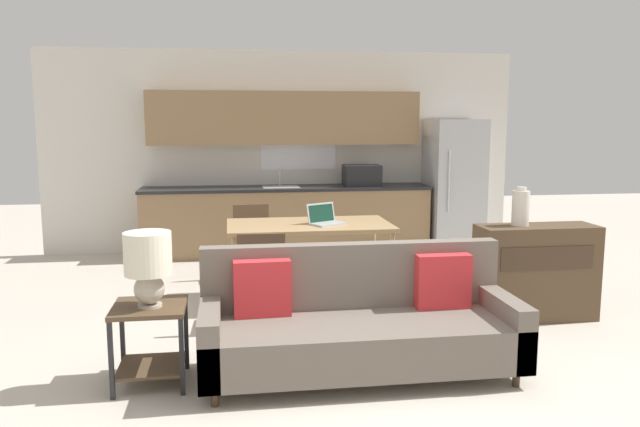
{
  "coord_description": "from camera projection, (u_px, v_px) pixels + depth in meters",
  "views": [
    {
      "loc": [
        -0.76,
        -3.91,
        1.77
      ],
      "look_at": [
        0.04,
        1.5,
        0.95
      ],
      "focal_mm": 35.0,
      "sensor_mm": 36.0,
      "label": 1
    }
  ],
  "objects": [
    {
      "name": "refrigerator",
      "position": [
        454.0,
        185.0,
        8.53
      ],
      "size": [
        0.7,
        0.73,
        1.78
      ],
      "color": "#B7BABC",
      "rests_on": "ground_plane"
    },
    {
      "name": "kitchen_counter",
      "position": [
        288.0,
        191.0,
        8.31
      ],
      "size": [
        3.8,
        0.65,
        2.15
      ],
      "color": "#8E704C",
      "rests_on": "ground_plane"
    },
    {
      "name": "dining_table",
      "position": [
        309.0,
        230.0,
        6.12
      ],
      "size": [
        1.6,
        0.87,
        0.77
      ],
      "color": "tan",
      "rests_on": "ground_plane"
    },
    {
      "name": "dining_chair_far_left",
      "position": [
        253.0,
        237.0,
        6.87
      ],
      "size": [
        0.47,
        0.47,
        0.84
      ],
      "rotation": [
        0.0,
        0.0,
        0.12
      ],
      "color": "brown",
      "rests_on": "ground_plane"
    },
    {
      "name": "couch",
      "position": [
        358.0,
        325.0,
        4.4
      ],
      "size": [
        2.2,
        0.8,
        0.88
      ],
      "color": "#3D2D1E",
      "rests_on": "ground_plane"
    },
    {
      "name": "table_lamp",
      "position": [
        148.0,
        262.0,
        4.08
      ],
      "size": [
        0.31,
        0.31,
        0.5
      ],
      "color": "#B2A893",
      "rests_on": "side_table"
    },
    {
      "name": "laptop",
      "position": [
        325.0,
        219.0,
        6.08
      ],
      "size": [
        0.4,
        0.38,
        0.2
      ],
      "rotation": [
        0.0,
        0.0,
        0.5
      ],
      "color": "#B7BABC",
      "rests_on": "dining_table"
    },
    {
      "name": "side_table",
      "position": [
        150.0,
        331.0,
        4.18
      ],
      "size": [
        0.48,
        0.48,
        0.55
      ],
      "color": "brown",
      "rests_on": "ground_plane"
    },
    {
      "name": "vase",
      "position": [
        521.0,
        208.0,
        5.48
      ],
      "size": [
        0.15,
        0.15,
        0.34
      ],
      "color": "beige",
      "rests_on": "credenza"
    },
    {
      "name": "ground_plane",
      "position": [
        347.0,
        385.0,
        4.2
      ],
      "size": [
        20.0,
        20.0,
        0.0
      ],
      "primitive_type": "plane",
      "color": "beige"
    },
    {
      "name": "credenza",
      "position": [
        536.0,
        272.0,
        5.57
      ],
      "size": [
        1.06,
        0.39,
        0.85
      ],
      "color": "brown",
      "rests_on": "ground_plane"
    },
    {
      "name": "dining_chair_near_left",
      "position": [
        261.0,
        271.0,
        5.33
      ],
      "size": [
        0.44,
        0.44,
        0.84
      ],
      "rotation": [
        0.0,
        0.0,
        3.1
      ],
      "color": "brown",
      "rests_on": "ground_plane"
    },
    {
      "name": "wall_back",
      "position": [
        284.0,
        151.0,
        8.53
      ],
      "size": [
        6.4,
        0.07,
        2.7
      ],
      "color": "silver",
      "rests_on": "ground_plane"
    }
  ]
}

